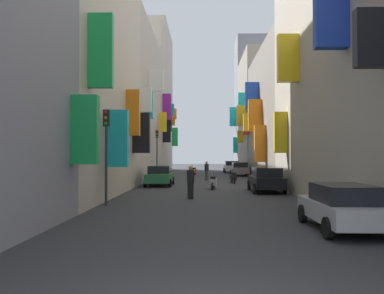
# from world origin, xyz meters

# --- Properties ---
(ground_plane) EXTENTS (140.00, 140.00, 0.00)m
(ground_plane) POSITION_xyz_m (0.00, 30.00, 0.00)
(ground_plane) COLOR #2D2D30
(building_left_mid_a) EXTENTS (7.16, 15.30, 21.62)m
(building_left_mid_a) POSITION_xyz_m (-7.99, 18.13, 10.79)
(building_left_mid_a) COLOR #BCB29E
(building_left_mid_a) RESTS_ON ground
(building_left_mid_b) EXTENTS (7.28, 15.78, 14.33)m
(building_left_mid_b) POSITION_xyz_m (-7.99, 33.67, 7.17)
(building_left_mid_b) COLOR #B2A899
(building_left_mid_b) RESTS_ON ground
(building_left_mid_c) EXTENTS (7.23, 5.38, 18.05)m
(building_left_mid_c) POSITION_xyz_m (-7.98, 44.25, 9.02)
(building_left_mid_c) COLOR #BCB29E
(building_left_mid_c) RESTS_ON ground
(building_left_far) EXTENTS (7.05, 13.06, 20.49)m
(building_left_far) POSITION_xyz_m (-7.99, 53.47, 10.23)
(building_left_far) COLOR #B2A899
(building_left_far) RESTS_ON ground
(building_right_mid_a) EXTENTS (7.28, 16.65, 12.03)m
(building_right_mid_a) POSITION_xyz_m (7.98, 32.77, 6.01)
(building_right_mid_a) COLOR gray
(building_right_mid_a) RESTS_ON ground
(building_right_mid_c) EXTENTS (7.14, 12.06, 15.21)m
(building_right_mid_c) POSITION_xyz_m (7.99, 47.77, 7.60)
(building_right_mid_c) COLOR #9E9384
(building_right_mid_c) RESTS_ON ground
(building_right_far) EXTENTS (7.08, 6.19, 20.10)m
(building_right_far) POSITION_xyz_m (7.99, 56.90, 10.04)
(building_right_far) COLOR gray
(building_right_far) RESTS_ON ground
(parked_car_green) EXTENTS (1.97, 4.49, 1.47)m
(parked_car_green) POSITION_xyz_m (-3.44, 25.28, 0.77)
(parked_car_green) COLOR #236638
(parked_car_green) RESTS_ON ground
(parked_car_silver) EXTENTS (1.86, 4.09, 1.39)m
(parked_car_silver) POSITION_xyz_m (3.92, 7.58, 0.73)
(parked_car_silver) COLOR #B7B7BC
(parked_car_silver) RESTS_ON ground
(parked_car_white) EXTENTS (2.01, 3.96, 1.51)m
(parked_car_white) POSITION_xyz_m (3.62, 48.08, 0.79)
(parked_car_white) COLOR white
(parked_car_white) RESTS_ON ground
(parked_car_black) EXTENTS (1.92, 4.36, 1.52)m
(parked_car_black) POSITION_xyz_m (3.68, 20.32, 0.79)
(parked_car_black) COLOR black
(parked_car_black) RESTS_ON ground
(parked_car_grey) EXTENTS (1.94, 3.92, 1.49)m
(parked_car_grey) POSITION_xyz_m (3.89, 39.65, 0.78)
(parked_car_grey) COLOR slate
(parked_car_grey) RESTS_ON ground
(scooter_silver) EXTENTS (0.55, 1.96, 1.13)m
(scooter_silver) POSITION_xyz_m (0.45, 22.29, 0.46)
(scooter_silver) COLOR #ADADB2
(scooter_silver) RESTS_ON ground
(scooter_orange) EXTENTS (0.69, 1.94, 1.13)m
(scooter_orange) POSITION_xyz_m (-1.23, 40.90, 0.46)
(scooter_orange) COLOR orange
(scooter_orange) RESTS_ON ground
(scooter_black) EXTENTS (0.51, 1.93, 1.13)m
(scooter_black) POSITION_xyz_m (2.26, 28.16, 0.46)
(scooter_black) COLOR black
(scooter_black) RESTS_ON ground
(pedestrian_crossing) EXTENTS (0.51, 0.51, 1.73)m
(pedestrian_crossing) POSITION_xyz_m (-0.90, 16.21, 0.86)
(pedestrian_crossing) COLOR black
(pedestrian_crossing) RESTS_ON ground
(pedestrian_near_left) EXTENTS (0.54, 0.54, 1.71)m
(pedestrian_near_left) POSITION_xyz_m (0.15, 32.10, 0.85)
(pedestrian_near_left) COLOR #3C3C3C
(pedestrian_near_left) RESTS_ON ground
(traffic_light_near_corner) EXTENTS (0.26, 0.34, 4.70)m
(traffic_light_near_corner) POSITION_xyz_m (-4.63, 34.05, 3.17)
(traffic_light_near_corner) COLOR #2D2D2D
(traffic_light_near_corner) RESTS_ON ground
(traffic_light_far_corner) EXTENTS (0.26, 0.34, 4.33)m
(traffic_light_far_corner) POSITION_xyz_m (-4.64, 13.39, 2.95)
(traffic_light_far_corner) COLOR #2D2D2D
(traffic_light_far_corner) RESTS_ON ground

